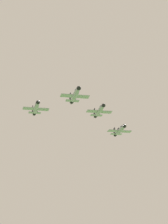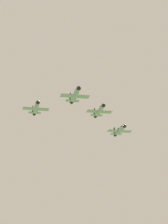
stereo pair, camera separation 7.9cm
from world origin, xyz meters
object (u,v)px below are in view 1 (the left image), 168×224
at_px(jet_left_wingman, 100,111).
at_px(jet_left_outer, 120,130).
at_px(jet_right_wingman, 36,108).
at_px(jet_lead, 75,95).

height_order(jet_left_wingman, jet_left_outer, jet_left_wingman).
xyz_separation_m(jet_right_wingman, jet_left_outer, (8.59, -39.63, -2.86)).
relative_size(jet_right_wingman, jet_left_outer, 0.98).
bearing_deg(jet_left_wingman, jet_left_outer, 140.30).
relative_size(jet_left_wingman, jet_right_wingman, 1.00).
bearing_deg(jet_lead, jet_left_outer, 140.26).
bearing_deg(jet_left_outer, jet_left_wingman, -40.03).
relative_size(jet_lead, jet_right_wingman, 1.03).
bearing_deg(jet_right_wingman, jet_left_outer, 111.44).
xyz_separation_m(jet_left_wingman, jet_right_wingman, (4.01, 24.85, -0.52)).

